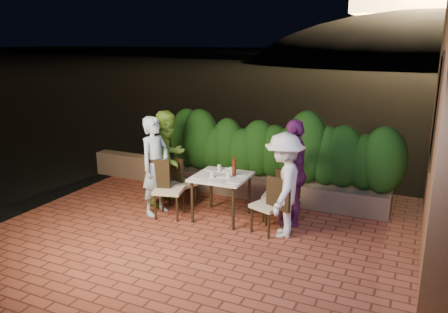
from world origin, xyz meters
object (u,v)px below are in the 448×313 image
Objects in this scene: dining_table at (221,197)px; chair_left_back at (182,183)px; chair_left_front at (169,189)px; beer_bottle at (234,165)px; diner_purple at (294,172)px; bowl at (226,170)px; chair_right_back at (276,195)px; diner_blue at (155,166)px; parapet_lamp at (153,154)px; diner_green at (168,158)px; diner_white at (284,185)px; chair_right_front at (268,204)px.

chair_left_back is at bearing 166.32° from dining_table.
chair_left_front reaches higher than chair_left_back.
diner_purple reaches higher than beer_bottle.
bowl is 0.17× the size of chair_right_back.
beer_bottle is 0.20× the size of diner_blue.
dining_table is 2.54× the size of beer_bottle.
chair_left_back is 0.68m from diner_blue.
diner_green is at bearing -44.28° from parapet_lamp.
chair_left_front is 0.46m from diner_blue.
diner_purple reaches higher than chair_left_back.
diner_green is 1.07× the size of diner_white.
chair_right_front is at bearing -27.48° from bowl.
diner_blue is (-2.01, -0.05, 0.39)m from chair_right_front.
diner_blue is 2.25m from diner_white.
beer_bottle is at bearing -97.60° from diner_purple.
diner_white is at bearing -20.53° from diner_purple.
bowl is 0.91m from chair_left_back.
beer_bottle is at bearing -26.10° from parapet_lamp.
chair_right_back is 2.09m from diner_green.
chair_right_front is at bearing -10.63° from chair_left_front.
beer_bottle is 0.89m from chair_right_front.
diner_purple is at bearing 172.57° from chair_right_back.
chair_right_back is 0.51m from diner_purple.
chair_right_front is 0.53m from chair_right_back.
diner_purple is (0.24, 0.52, 0.40)m from chair_right_front.
diner_blue is at bearing -153.37° from bowl.
chair_left_front is 1.08× the size of chair_right_front.
chair_left_back is 0.54× the size of diner_white.
beer_bottle is at bearing -117.14° from diner_white.
chair_left_back is at bearing -111.58° from diner_white.
bowl is 1.01m from chair_left_front.
diner_blue is (-1.11, -0.27, 0.47)m from dining_table.
chair_right_back reaches higher than bowl.
chair_left_front is 0.53m from chair_left_back.
chair_right_front is 6.60× the size of parapet_lamp.
beer_bottle is (0.19, 0.09, 0.55)m from dining_table.
beer_bottle is 1.00m from diner_white.
chair_right_front is 0.42m from diner_white.
bowl is at bearing -81.51° from diner_green.
chair_right_front is 1.04× the size of chair_right_back.
diner_white reaches higher than chair_left_front.
chair_left_front is 0.78m from diner_green.
beer_bottle is at bearing -88.94° from diner_green.
chair_right_back is 0.51× the size of diner_purple.
bowl is 0.18× the size of chair_left_back.
diner_blue is at bearing -162.72° from diner_green.
dining_table is at bearing 7.37° from chair_right_front.
chair_left_back is 0.94× the size of chair_right_front.
chair_right_front is at bearing -45.35° from diner_purple.
diner_white reaches higher than dining_table.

